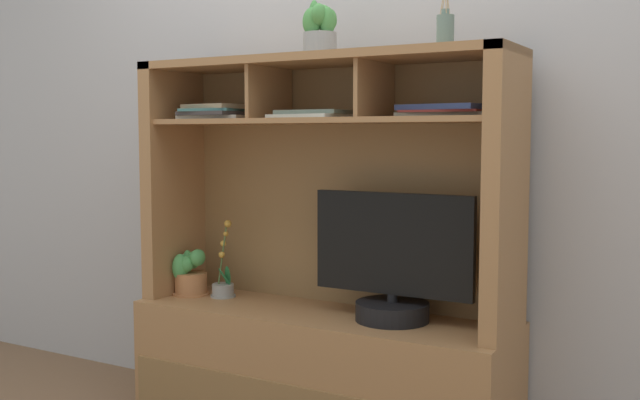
{
  "coord_description": "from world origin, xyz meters",
  "views": [
    {
      "loc": [
        1.38,
        -2.41,
        1.15
      ],
      "look_at": [
        0.0,
        0.0,
        0.91
      ],
      "focal_mm": 41.88,
      "sensor_mm": 36.0,
      "label": 1
    }
  ],
  "objects_px": {
    "magazine_stack_centre": "(218,112)",
    "potted_succulent": "(320,30)",
    "media_console": "(321,327)",
    "magazine_stack_right": "(314,115)",
    "potted_orchid": "(223,284)",
    "potted_fern": "(190,275)",
    "tv_monitor": "(393,270)",
    "magazine_stack_left": "(446,111)",
    "diffuser_bottle": "(445,31)"
  },
  "relations": [
    {
      "from": "tv_monitor",
      "to": "potted_fern",
      "type": "bearing_deg",
      "value": -178.46
    },
    {
      "from": "potted_orchid",
      "to": "magazine_stack_left",
      "type": "bearing_deg",
      "value": 1.68
    },
    {
      "from": "tv_monitor",
      "to": "potted_orchid",
      "type": "xyz_separation_m",
      "value": [
        -0.77,
        0.01,
        -0.13
      ]
    },
    {
      "from": "media_console",
      "to": "magazine_stack_right",
      "type": "relative_size",
      "value": 4.88
    },
    {
      "from": "magazine_stack_left",
      "to": "magazine_stack_centre",
      "type": "height_order",
      "value": "magazine_stack_centre"
    },
    {
      "from": "magazine_stack_left",
      "to": "diffuser_bottle",
      "type": "relative_size",
      "value": 1.05
    },
    {
      "from": "magazine_stack_centre",
      "to": "diffuser_bottle",
      "type": "xyz_separation_m",
      "value": [
        0.94,
        0.03,
        0.26
      ]
    },
    {
      "from": "tv_monitor",
      "to": "magazine_stack_right",
      "type": "bearing_deg",
      "value": -173.69
    },
    {
      "from": "tv_monitor",
      "to": "magazine_stack_left",
      "type": "relative_size",
      "value": 1.82
    },
    {
      "from": "magazine_stack_centre",
      "to": "diffuser_bottle",
      "type": "bearing_deg",
      "value": 2.03
    },
    {
      "from": "magazine_stack_left",
      "to": "potted_fern",
      "type": "bearing_deg",
      "value": -176.58
    },
    {
      "from": "media_console",
      "to": "potted_succulent",
      "type": "height_order",
      "value": "potted_succulent"
    },
    {
      "from": "diffuser_bottle",
      "to": "magazine_stack_left",
      "type": "bearing_deg",
      "value": 95.6
    },
    {
      "from": "magazine_stack_centre",
      "to": "diffuser_bottle",
      "type": "distance_m",
      "value": 0.98
    },
    {
      "from": "potted_orchid",
      "to": "magazine_stack_centre",
      "type": "xyz_separation_m",
      "value": [
        0.0,
        -0.03,
        0.7
      ]
    },
    {
      "from": "tv_monitor",
      "to": "magazine_stack_left",
      "type": "xyz_separation_m",
      "value": [
        0.17,
        0.04,
        0.57
      ]
    },
    {
      "from": "magazine_stack_left",
      "to": "magazine_stack_right",
      "type": "distance_m",
      "value": 0.49
    },
    {
      "from": "magazine_stack_centre",
      "to": "magazine_stack_right",
      "type": "xyz_separation_m",
      "value": [
        0.46,
        -0.02,
        -0.02
      ]
    },
    {
      "from": "magazine_stack_centre",
      "to": "potted_succulent",
      "type": "distance_m",
      "value": 0.55
    },
    {
      "from": "potted_fern",
      "to": "magazine_stack_left",
      "type": "height_order",
      "value": "magazine_stack_left"
    },
    {
      "from": "tv_monitor",
      "to": "magazine_stack_centre",
      "type": "distance_m",
      "value": 0.95
    },
    {
      "from": "tv_monitor",
      "to": "magazine_stack_centre",
      "type": "bearing_deg",
      "value": -178.85
    },
    {
      "from": "potted_orchid",
      "to": "potted_fern",
      "type": "distance_m",
      "value": 0.15
    },
    {
      "from": "potted_fern",
      "to": "potted_succulent",
      "type": "height_order",
      "value": "potted_succulent"
    },
    {
      "from": "media_console",
      "to": "magazine_stack_right",
      "type": "distance_m",
      "value": 0.81
    },
    {
      "from": "potted_fern",
      "to": "magazine_stack_left",
      "type": "xyz_separation_m",
      "value": [
        1.09,
        0.06,
        0.67
      ]
    },
    {
      "from": "potted_succulent",
      "to": "tv_monitor",
      "type": "bearing_deg",
      "value": 0.52
    },
    {
      "from": "diffuser_bottle",
      "to": "potted_succulent",
      "type": "relative_size",
      "value": 1.54
    },
    {
      "from": "potted_fern",
      "to": "magazine_stack_left",
      "type": "bearing_deg",
      "value": 3.42
    },
    {
      "from": "magazine_stack_left",
      "to": "potted_succulent",
      "type": "distance_m",
      "value": 0.56
    },
    {
      "from": "potted_fern",
      "to": "diffuser_bottle",
      "type": "xyz_separation_m",
      "value": [
        1.09,
        0.04,
        0.93
      ]
    },
    {
      "from": "potted_fern",
      "to": "media_console",
      "type": "bearing_deg",
      "value": 2.69
    },
    {
      "from": "potted_succulent",
      "to": "diffuser_bottle",
      "type": "bearing_deg",
      "value": 2.49
    },
    {
      "from": "media_console",
      "to": "diffuser_bottle",
      "type": "distance_m",
      "value": 1.18
    },
    {
      "from": "magazine_stack_left",
      "to": "potted_succulent",
      "type": "height_order",
      "value": "potted_succulent"
    },
    {
      "from": "tv_monitor",
      "to": "potted_succulent",
      "type": "bearing_deg",
      "value": -179.48
    },
    {
      "from": "tv_monitor",
      "to": "magazine_stack_left",
      "type": "distance_m",
      "value": 0.59
    },
    {
      "from": "media_console",
      "to": "potted_orchid",
      "type": "bearing_deg",
      "value": 178.96
    },
    {
      "from": "media_console",
      "to": "potted_fern",
      "type": "xyz_separation_m",
      "value": [
        -0.61,
        -0.03,
        0.15
      ]
    },
    {
      "from": "potted_orchid",
      "to": "magazine_stack_centre",
      "type": "distance_m",
      "value": 0.7
    },
    {
      "from": "magazine_stack_left",
      "to": "potted_succulent",
      "type": "bearing_deg",
      "value": -174.8
    },
    {
      "from": "potted_orchid",
      "to": "potted_fern",
      "type": "xyz_separation_m",
      "value": [
        -0.15,
        -0.04,
        0.03
      ]
    },
    {
      "from": "media_console",
      "to": "potted_succulent",
      "type": "distance_m",
      "value": 1.11
    },
    {
      "from": "magazine_stack_right",
      "to": "media_console",
      "type": "bearing_deg",
      "value": 80.48
    },
    {
      "from": "tv_monitor",
      "to": "magazine_stack_right",
      "type": "relative_size",
      "value": 2.01
    },
    {
      "from": "potted_orchid",
      "to": "potted_fern",
      "type": "relative_size",
      "value": 1.64
    },
    {
      "from": "magazine_stack_right",
      "to": "magazine_stack_left",
      "type": "bearing_deg",
      "value": 8.77
    },
    {
      "from": "potted_orchid",
      "to": "potted_succulent",
      "type": "distance_m",
      "value": 1.1
    },
    {
      "from": "media_console",
      "to": "magazine_stack_right",
      "type": "height_order",
      "value": "media_console"
    },
    {
      "from": "media_console",
      "to": "tv_monitor",
      "type": "xyz_separation_m",
      "value": [
        0.3,
        -0.0,
        0.25
      ]
    }
  ]
}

